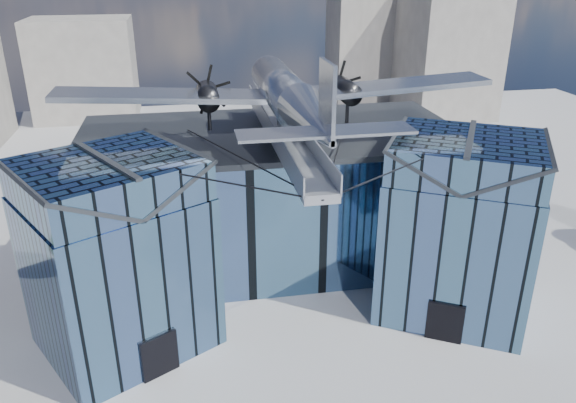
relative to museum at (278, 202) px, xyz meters
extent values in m
plane|color=gray|center=(0.00, -5.82, -5.54)|extent=(120.00, 120.00, 0.00)
cube|color=#436388|center=(0.00, 3.18, -0.79)|extent=(28.00, 14.00, 9.50)
cube|color=#272A2F|center=(0.00, 3.18, 4.16)|extent=(28.00, 14.00, 0.40)
cube|color=#436388|center=(-10.50, -6.82, -0.79)|extent=(11.79, 11.43, 9.50)
cube|color=#436388|center=(-10.50, -6.82, 5.06)|extent=(11.56, 11.20, 2.20)
cube|color=#272A2F|center=(-12.45, -7.94, 5.06)|extent=(7.98, 9.23, 2.40)
cube|color=#272A2F|center=(-8.55, -5.69, 5.06)|extent=(7.98, 9.23, 2.40)
cube|color=#272A2F|center=(-10.50, -6.82, 6.21)|extent=(4.30, 7.10, 0.18)
cube|color=black|center=(-8.48, -10.33, -4.24)|extent=(2.03, 1.32, 2.60)
cube|color=black|center=(-6.60, -4.57, -0.79)|extent=(0.34, 0.34, 9.50)
cube|color=#436388|center=(10.50, -6.82, -0.79)|extent=(11.79, 11.43, 9.50)
cube|color=#436388|center=(10.50, -6.82, 5.06)|extent=(11.56, 11.20, 2.20)
cube|color=#272A2F|center=(8.55, -5.69, 5.06)|extent=(7.98, 9.23, 2.40)
cube|color=#272A2F|center=(12.45, -7.94, 5.06)|extent=(7.98, 9.23, 2.40)
cube|color=#272A2F|center=(10.50, -6.82, 6.21)|extent=(4.30, 7.10, 0.18)
cube|color=black|center=(8.48, -10.33, -4.24)|extent=(2.03, 1.32, 2.60)
cube|color=black|center=(6.60, -4.57, -0.79)|extent=(0.34, 0.34, 9.50)
cube|color=#9CA0A9|center=(0.00, -2.32, 5.56)|extent=(1.80, 21.00, 0.50)
cube|color=#9CA0A9|center=(-0.90, -2.32, 6.21)|extent=(0.08, 21.00, 1.10)
cube|color=#9CA0A9|center=(0.90, -2.32, 6.21)|extent=(0.08, 21.00, 1.10)
cylinder|color=#9CA0A9|center=(0.00, 7.18, 4.89)|extent=(0.44, 0.44, 1.35)
cylinder|color=#9CA0A9|center=(0.00, 1.18, 4.89)|extent=(0.44, 0.44, 1.35)
cylinder|color=#9CA0A9|center=(0.00, -2.82, 4.89)|extent=(0.44, 0.44, 1.35)
cylinder|color=#9CA0A9|center=(0.00, -1.82, 6.51)|extent=(0.70, 0.70, 1.40)
cylinder|color=black|center=(-5.25, -9.82, 5.86)|extent=(10.55, 6.08, 0.69)
cylinder|color=black|center=(5.25, -9.82, 5.86)|extent=(10.55, 6.08, 0.69)
cylinder|color=black|center=(-3.00, -4.32, 5.01)|extent=(6.09, 17.04, 1.19)
cylinder|color=black|center=(3.00, -4.32, 5.01)|extent=(6.09, 17.04, 1.19)
cylinder|color=#A2A7AE|center=(0.00, -1.82, 8.46)|extent=(2.50, 11.00, 2.50)
sphere|color=#A2A7AE|center=(0.00, 3.68, 8.46)|extent=(2.50, 2.50, 2.50)
cube|color=black|center=(0.00, 2.68, 9.15)|extent=(1.60, 1.40, 0.50)
cone|color=#A2A7AE|center=(0.00, -10.82, 8.76)|extent=(2.50, 7.00, 2.50)
cube|color=#A2A7AE|center=(0.00, -13.12, 10.36)|extent=(0.18, 2.40, 3.40)
cube|color=#A2A7AE|center=(0.00, -13.02, 8.96)|extent=(8.00, 1.80, 0.14)
cube|color=#A2A7AE|center=(-7.00, -0.82, 8.16)|extent=(14.00, 3.20, 1.08)
cylinder|color=black|center=(-4.60, -0.22, 7.91)|extent=(1.44, 3.20, 1.44)
cone|color=black|center=(-4.60, 1.58, 7.91)|extent=(0.70, 0.70, 0.70)
cube|color=black|center=(-4.60, 1.73, 7.91)|extent=(1.05, 0.06, 3.33)
cube|color=black|center=(-4.60, 1.73, 7.91)|extent=(2.53, 0.06, 2.53)
cube|color=black|center=(-4.60, 1.73, 7.91)|extent=(3.33, 0.06, 1.05)
cylinder|color=black|center=(-4.60, -0.82, 6.69)|extent=(0.24, 0.24, 1.75)
cube|color=#A2A7AE|center=(7.00, -0.82, 8.16)|extent=(14.00, 3.20, 1.08)
cylinder|color=black|center=(4.60, -0.22, 7.91)|extent=(1.44, 3.20, 1.44)
cone|color=black|center=(4.60, 1.58, 7.91)|extent=(0.70, 0.70, 0.70)
cube|color=black|center=(4.60, 1.73, 7.91)|extent=(1.05, 0.06, 3.33)
cube|color=black|center=(4.60, 1.73, 7.91)|extent=(2.53, 0.06, 2.53)
cube|color=black|center=(4.60, 1.73, 7.91)|extent=(3.33, 0.06, 1.05)
cylinder|color=black|center=(4.60, -0.82, 6.69)|extent=(0.24, 0.24, 1.75)
cube|color=gray|center=(32.00, 42.18, 3.46)|extent=(12.00, 14.00, 18.00)
cube|color=gray|center=(-20.00, 49.18, 1.46)|extent=(14.00, 10.00, 14.00)
cube|color=gray|center=(22.00, 52.18, 7.46)|extent=(9.00, 9.00, 26.00)
camera|label=1|loc=(-6.04, -36.40, 16.02)|focal=35.00mm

